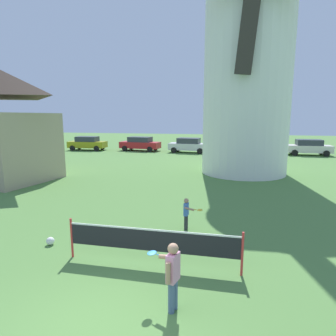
{
  "coord_description": "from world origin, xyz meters",
  "views": [
    {
      "loc": [
        2.23,
        -4.25,
        3.78
      ],
      "look_at": [
        0.39,
        4.39,
        2.21
      ],
      "focal_mm": 30.81,
      "sensor_mm": 36.0,
      "label": 1
    }
  ],
  "objects_px": {
    "tennis_net": "(152,241)",
    "parked_car_red": "(140,144)",
    "stray_ball": "(50,241)",
    "windmill": "(248,57)",
    "parked_car_black": "(251,147)",
    "player_near": "(172,273)",
    "player_far": "(187,212)",
    "parked_car_mustard": "(87,143)",
    "parked_car_silver": "(189,145)",
    "parked_car_cream": "(309,147)"
  },
  "relations": [
    {
      "from": "windmill",
      "to": "player_far",
      "type": "height_order",
      "value": "windmill"
    },
    {
      "from": "parked_car_black",
      "to": "parked_car_cream",
      "type": "height_order",
      "value": "same"
    },
    {
      "from": "windmill",
      "to": "stray_ball",
      "type": "bearing_deg",
      "value": -115.33
    },
    {
      "from": "tennis_net",
      "to": "parked_car_black",
      "type": "xyz_separation_m",
      "value": [
        4.06,
        23.64,
        0.13
      ]
    },
    {
      "from": "parked_car_mustard",
      "to": "parked_car_silver",
      "type": "xyz_separation_m",
      "value": [
        11.73,
        0.12,
        -0.0
      ]
    },
    {
      "from": "parked_car_mustard",
      "to": "tennis_net",
      "type": "bearing_deg",
      "value": -59.33
    },
    {
      "from": "player_near",
      "to": "stray_ball",
      "type": "xyz_separation_m",
      "value": [
        -4.14,
        2.14,
        -0.68
      ]
    },
    {
      "from": "tennis_net",
      "to": "parked_car_red",
      "type": "distance_m",
      "value": 25.8
    },
    {
      "from": "windmill",
      "to": "parked_car_mustard",
      "type": "xyz_separation_m",
      "value": [
        -16.95,
        10.36,
        -6.78
      ]
    },
    {
      "from": "tennis_net",
      "to": "player_far",
      "type": "height_order",
      "value": "tennis_net"
    },
    {
      "from": "parked_car_silver",
      "to": "parked_car_cream",
      "type": "height_order",
      "value": "same"
    },
    {
      "from": "player_far",
      "to": "stray_ball",
      "type": "bearing_deg",
      "value": -151.59
    },
    {
      "from": "stray_ball",
      "to": "player_far",
      "type": "bearing_deg",
      "value": 28.41
    },
    {
      "from": "windmill",
      "to": "stray_ball",
      "type": "relative_size",
      "value": 65.44
    },
    {
      "from": "windmill",
      "to": "parked_car_mustard",
      "type": "height_order",
      "value": "windmill"
    },
    {
      "from": "player_far",
      "to": "parked_car_black",
      "type": "distance_m",
      "value": 21.33
    },
    {
      "from": "tennis_net",
      "to": "parked_car_mustard",
      "type": "relative_size",
      "value": 1.05
    },
    {
      "from": "stray_ball",
      "to": "tennis_net",
      "type": "bearing_deg",
      "value": -9.47
    },
    {
      "from": "parked_car_mustard",
      "to": "parked_car_red",
      "type": "distance_m",
      "value": 6.15
    },
    {
      "from": "parked_car_black",
      "to": "parked_car_silver",
      "type": "bearing_deg",
      "value": 177.38
    },
    {
      "from": "parked_car_mustard",
      "to": "parked_car_red",
      "type": "relative_size",
      "value": 0.93
    },
    {
      "from": "windmill",
      "to": "player_far",
      "type": "xyz_separation_m",
      "value": [
        -2.3,
        -10.85,
        -6.97
      ]
    },
    {
      "from": "tennis_net",
      "to": "parked_car_red",
      "type": "xyz_separation_m",
      "value": [
        -8.02,
        24.52,
        0.13
      ]
    },
    {
      "from": "player_far",
      "to": "parked_car_red",
      "type": "relative_size",
      "value": 0.23
    },
    {
      "from": "windmill",
      "to": "parked_car_red",
      "type": "xyz_separation_m",
      "value": [
        -10.84,
        11.06,
        -6.78
      ]
    },
    {
      "from": "parked_car_red",
      "to": "parked_car_silver",
      "type": "xyz_separation_m",
      "value": [
        5.61,
        -0.58,
        -0.0
      ]
    },
    {
      "from": "tennis_net",
      "to": "parked_car_mustard",
      "type": "xyz_separation_m",
      "value": [
        -14.13,
        23.82,
        0.13
      ]
    },
    {
      "from": "player_far",
      "to": "parked_car_cream",
      "type": "bearing_deg",
      "value": 67.26
    },
    {
      "from": "player_near",
      "to": "tennis_net",
      "type": "bearing_deg",
      "value": 117.93
    },
    {
      "from": "player_near",
      "to": "stray_ball",
      "type": "height_order",
      "value": "player_near"
    },
    {
      "from": "stray_ball",
      "to": "parked_car_red",
      "type": "distance_m",
      "value": 24.44
    },
    {
      "from": "tennis_net",
      "to": "parked_car_cream",
      "type": "height_order",
      "value": "parked_car_cream"
    },
    {
      "from": "tennis_net",
      "to": "parked_car_black",
      "type": "relative_size",
      "value": 1.0
    },
    {
      "from": "stray_ball",
      "to": "windmill",
      "type": "bearing_deg",
      "value": 64.67
    },
    {
      "from": "tennis_net",
      "to": "parked_car_mustard",
      "type": "height_order",
      "value": "parked_car_mustard"
    },
    {
      "from": "tennis_net",
      "to": "parked_car_silver",
      "type": "relative_size",
      "value": 1.06
    },
    {
      "from": "windmill",
      "to": "player_near",
      "type": "xyz_separation_m",
      "value": [
        -1.98,
        -15.06,
        -6.79
      ]
    },
    {
      "from": "parked_car_mustard",
      "to": "parked_car_silver",
      "type": "bearing_deg",
      "value": 0.57
    },
    {
      "from": "parked_car_silver",
      "to": "tennis_net",
      "type": "bearing_deg",
      "value": -84.27
    },
    {
      "from": "tennis_net",
      "to": "parked_car_cream",
      "type": "bearing_deg",
      "value": 68.42
    },
    {
      "from": "tennis_net",
      "to": "parked_car_mustard",
      "type": "distance_m",
      "value": 27.7
    },
    {
      "from": "player_far",
      "to": "stray_ball",
      "type": "xyz_separation_m",
      "value": [
        -3.82,
        -2.06,
        -0.5
      ]
    },
    {
      "from": "player_near",
      "to": "parked_car_silver",
      "type": "distance_m",
      "value": 25.74
    },
    {
      "from": "tennis_net",
      "to": "parked_car_silver",
      "type": "xyz_separation_m",
      "value": [
        -2.4,
        23.94,
        0.13
      ]
    },
    {
      "from": "parked_car_cream",
      "to": "player_far",
      "type": "bearing_deg",
      "value": -112.74
    },
    {
      "from": "player_far",
      "to": "parked_car_mustard",
      "type": "distance_m",
      "value": 25.78
    },
    {
      "from": "stray_ball",
      "to": "parked_car_silver",
      "type": "height_order",
      "value": "parked_car_silver"
    },
    {
      "from": "windmill",
      "to": "parked_car_mustard",
      "type": "distance_m",
      "value": 20.99
    },
    {
      "from": "tennis_net",
      "to": "parked_car_red",
      "type": "height_order",
      "value": "parked_car_red"
    },
    {
      "from": "player_far",
      "to": "parked_car_black",
      "type": "relative_size",
      "value": 0.24
    }
  ]
}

